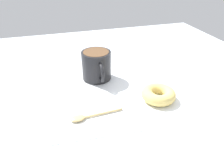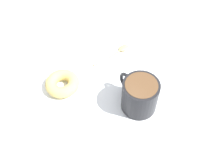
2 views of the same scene
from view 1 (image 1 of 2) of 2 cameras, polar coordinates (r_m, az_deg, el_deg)
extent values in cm
cube|color=#B2BCC6|center=(62.91, 0.79, -3.29)|extent=(120.00, 120.00, 2.00)
cube|color=white|center=(63.54, 0.00, -1.66)|extent=(38.42, 38.42, 0.30)
cylinder|color=black|center=(67.86, -4.07, 4.91)|extent=(9.00, 9.00, 8.79)
cylinder|color=brown|center=(66.13, -4.20, 8.18)|extent=(7.80, 7.80, 0.60)
torus|color=black|center=(63.54, -2.94, 3.04)|extent=(1.06, 5.84, 5.82)
torus|color=#E5C66B|center=(60.07, 12.05, -2.65)|extent=(9.18, 9.18, 3.08)
ellipsoid|color=#D8B772|center=(53.08, -8.93, -8.84)|extent=(3.75, 2.63, 0.90)
cylinder|color=#D8B772|center=(54.28, -2.43, -7.62)|extent=(10.41, 1.24, 0.56)
camera|label=2|loc=(0.95, 10.35, 43.15)|focal=40.00mm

